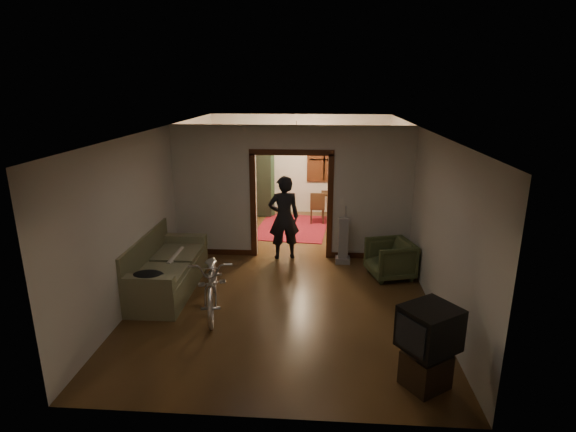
# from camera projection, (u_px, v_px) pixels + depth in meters

# --- Properties ---
(floor) EXTENTS (5.00, 8.50, 0.01)m
(floor) POSITION_uv_depth(u_px,v_px,m) (289.00, 269.00, 9.09)
(floor) COLOR #3C2613
(floor) RESTS_ON ground
(ceiling) EXTENTS (5.00, 8.50, 0.01)m
(ceiling) POSITION_uv_depth(u_px,v_px,m) (289.00, 129.00, 8.30)
(ceiling) COLOR white
(ceiling) RESTS_ON floor
(wall_back) EXTENTS (5.00, 0.02, 2.80)m
(wall_back) POSITION_uv_depth(u_px,v_px,m) (299.00, 164.00, 12.76)
(wall_back) COLOR beige
(wall_back) RESTS_ON floor
(wall_left) EXTENTS (0.02, 8.50, 2.80)m
(wall_left) POSITION_uv_depth(u_px,v_px,m) (163.00, 199.00, 8.87)
(wall_left) COLOR beige
(wall_left) RESTS_ON floor
(wall_right) EXTENTS (0.02, 8.50, 2.80)m
(wall_right) POSITION_uv_depth(u_px,v_px,m) (420.00, 204.00, 8.52)
(wall_right) COLOR beige
(wall_right) RESTS_ON floor
(partition_wall) EXTENTS (5.00, 0.14, 2.80)m
(partition_wall) POSITION_uv_depth(u_px,v_px,m) (292.00, 193.00, 9.41)
(partition_wall) COLOR beige
(partition_wall) RESTS_ON floor
(door_casing) EXTENTS (1.74, 0.20, 2.32)m
(door_casing) POSITION_uv_depth(u_px,v_px,m) (292.00, 207.00, 9.50)
(door_casing) COLOR #3C1B0D
(door_casing) RESTS_ON floor
(far_window) EXTENTS (0.98, 0.06, 1.28)m
(far_window) POSITION_uv_depth(u_px,v_px,m) (324.00, 160.00, 12.63)
(far_window) COLOR black
(far_window) RESTS_ON wall_back
(chandelier) EXTENTS (0.24, 0.24, 0.24)m
(chandelier) POSITION_uv_depth(u_px,v_px,m) (296.00, 138.00, 10.82)
(chandelier) COLOR #FFE0A5
(chandelier) RESTS_ON ceiling
(light_switch) EXTENTS (0.08, 0.01, 0.12)m
(light_switch) POSITION_uv_depth(u_px,v_px,m) (342.00, 202.00, 9.31)
(light_switch) COLOR silver
(light_switch) RESTS_ON partition_wall
(sofa) EXTENTS (1.02, 2.24, 1.02)m
(sofa) POSITION_uv_depth(u_px,v_px,m) (165.00, 264.00, 8.01)
(sofa) COLOR #626443
(sofa) RESTS_ON floor
(rolled_paper) EXTENTS (0.10, 0.82, 0.10)m
(rolled_paper) POSITION_uv_depth(u_px,v_px,m) (175.00, 257.00, 8.29)
(rolled_paper) COLOR beige
(rolled_paper) RESTS_ON sofa
(jacket) EXTENTS (0.52, 0.39, 0.15)m
(jacket) POSITION_uv_depth(u_px,v_px,m) (148.00, 276.00, 7.09)
(jacket) COLOR black
(jacket) RESTS_ON sofa
(bicycle) EXTENTS (1.03, 1.99, 1.00)m
(bicycle) POSITION_uv_depth(u_px,v_px,m) (213.00, 280.00, 7.36)
(bicycle) COLOR silver
(bicycle) RESTS_ON floor
(armchair) EXTENTS (0.98, 0.97, 0.73)m
(armchair) POSITION_uv_depth(u_px,v_px,m) (390.00, 259.00, 8.62)
(armchair) COLOR #414C2B
(armchair) RESTS_ON floor
(tv_stand) EXTENTS (0.66, 0.65, 0.45)m
(tv_stand) POSITION_uv_depth(u_px,v_px,m) (426.00, 370.00, 5.51)
(tv_stand) COLOR black
(tv_stand) RESTS_ON floor
(crt_tv) EXTENTS (0.82, 0.81, 0.53)m
(crt_tv) POSITION_uv_depth(u_px,v_px,m) (430.00, 328.00, 5.34)
(crt_tv) COLOR black
(crt_tv) RESTS_ON tv_stand
(vacuum) EXTENTS (0.32, 0.26, 0.98)m
(vacuum) POSITION_uv_depth(u_px,v_px,m) (343.00, 241.00, 9.26)
(vacuum) COLOR gray
(vacuum) RESTS_ON floor
(person) EXTENTS (0.74, 0.57, 1.79)m
(person) POSITION_uv_depth(u_px,v_px,m) (284.00, 218.00, 9.42)
(person) COLOR black
(person) RESTS_ON floor
(oriental_rug) EXTENTS (1.96, 2.45, 0.02)m
(oriental_rug) POSITION_uv_depth(u_px,v_px,m) (292.00, 227.00, 11.68)
(oriental_rug) COLOR maroon
(oriental_rug) RESTS_ON floor
(locker) EXTENTS (1.12, 0.80, 2.01)m
(locker) POSITION_uv_depth(u_px,v_px,m) (255.00, 180.00, 12.60)
(locker) COLOR #213723
(locker) RESTS_ON floor
(globe) EXTENTS (0.30, 0.30, 0.30)m
(globe) POSITION_uv_depth(u_px,v_px,m) (255.00, 147.00, 12.34)
(globe) COLOR #1E5972
(globe) RESTS_ON locker
(desk) EXTENTS (1.04, 0.76, 0.69)m
(desk) POSITION_uv_depth(u_px,v_px,m) (338.00, 205.00, 12.52)
(desk) COLOR #311D10
(desk) RESTS_ON floor
(desk_chair) EXTENTS (0.38, 0.38, 0.86)m
(desk_chair) POSITION_uv_depth(u_px,v_px,m) (317.00, 207.00, 11.98)
(desk_chair) COLOR #311D10
(desk_chair) RESTS_ON floor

